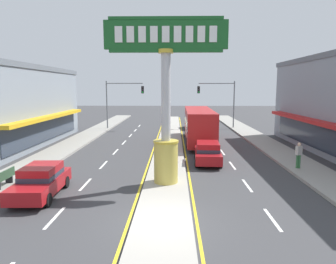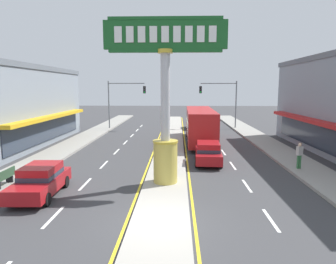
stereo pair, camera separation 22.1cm
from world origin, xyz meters
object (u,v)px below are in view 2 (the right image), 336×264
at_px(traffic_light_right_side, 223,96).
at_px(pedestrian_near_kerb, 299,154).
at_px(sedan_mid_left_lane, 41,180).
at_px(traffic_light_left_side, 122,96).
at_px(bus_near_right_lane, 200,124).
at_px(district_sign, 165,107).
at_px(street_bench, 4,177).
at_px(sedan_far_right_lane, 208,152).
at_px(sedan_near_left_lane, 194,123).

relative_size(traffic_light_right_side, pedestrian_near_kerb, 3.69).
xyz_separation_m(traffic_light_right_side, sedan_mid_left_lane, (-12.57, -25.49, -3.46)).
bearing_deg(traffic_light_left_side, bus_near_right_lane, -44.95).
relative_size(district_sign, street_bench, 5.52).
height_order(traffic_light_left_side, sedan_far_right_lane, traffic_light_left_side).
xyz_separation_m(traffic_light_right_side, sedan_far_right_lane, (-3.59, -18.58, -3.46)).
xyz_separation_m(bus_near_right_lane, street_bench, (-11.37, -14.36, -1.22)).
distance_m(bus_near_right_lane, sedan_far_right_lane, 8.44).
bearing_deg(sedan_far_right_lane, sedan_mid_left_lane, -142.45).
relative_size(traffic_light_right_side, street_bench, 3.88).
xyz_separation_m(bus_near_right_lane, sedan_mid_left_lane, (-8.99, -15.28, -1.08)).
xyz_separation_m(district_sign, sedan_far_right_lane, (2.84, 4.94, -3.55)).
distance_m(traffic_light_left_side, sedan_mid_left_lane, 24.77).
distance_m(traffic_light_left_side, sedan_far_right_lane, 20.21).
distance_m(district_sign, traffic_light_right_side, 24.39).
bearing_deg(sedan_far_right_lane, traffic_light_right_side, 79.07).
height_order(district_sign, sedan_mid_left_lane, district_sign).
relative_size(traffic_light_left_side, street_bench, 3.88).
bearing_deg(bus_near_right_lane, pedestrian_near_kerb, -61.27).
distance_m(sedan_near_left_lane, pedestrian_near_kerb, 21.34).
xyz_separation_m(sedan_far_right_lane, sedan_mid_left_lane, (-8.98, -6.91, 0.00)).
bearing_deg(street_bench, bus_near_right_lane, 51.63).
bearing_deg(sedan_near_left_lane, sedan_mid_left_lane, -109.37).
bearing_deg(sedan_near_left_lane, sedan_far_right_lane, -90.01).
distance_m(district_sign, sedan_mid_left_lane, 7.36).
xyz_separation_m(traffic_light_right_side, street_bench, (-14.95, -24.57, -3.60)).
bearing_deg(traffic_light_left_side, sedan_near_left_lane, 6.32).
bearing_deg(sedan_near_left_lane, street_bench, -114.77).
distance_m(bus_near_right_lane, sedan_mid_left_lane, 17.76).
distance_m(bus_near_right_lane, sedan_near_left_lane, 10.34).
relative_size(district_sign, sedan_far_right_lane, 2.01).
bearing_deg(traffic_light_right_side, bus_near_right_lane, -109.35).
relative_size(sedan_far_right_lane, street_bench, 2.74).
xyz_separation_m(traffic_light_left_side, sedan_near_left_lane, (9.27, 1.03, -3.46)).
height_order(bus_near_right_lane, sedan_mid_left_lane, bus_near_right_lane).
distance_m(district_sign, pedestrian_near_kerb, 9.56).
bearing_deg(district_sign, sedan_mid_left_lane, -162.27).
height_order(traffic_light_right_side, pedestrian_near_kerb, traffic_light_right_side).
relative_size(traffic_light_left_side, sedan_near_left_lane, 1.44).
bearing_deg(street_bench, district_sign, 6.98).
relative_size(district_sign, sedan_near_left_lane, 2.05).
bearing_deg(traffic_light_left_side, sedan_far_right_lane, -62.27).
bearing_deg(bus_near_right_lane, traffic_light_right_side, 70.65).
xyz_separation_m(sedan_near_left_lane, street_bench, (-11.37, -24.64, -0.14)).
bearing_deg(sedan_far_right_lane, pedestrian_near_kerb, -18.85).
bearing_deg(sedan_near_left_lane, traffic_light_left_side, -173.68).
distance_m(sedan_mid_left_lane, street_bench, 2.56).
height_order(traffic_light_right_side, sedan_near_left_lane, traffic_light_right_side).
xyz_separation_m(bus_near_right_lane, pedestrian_near_kerb, (5.65, -10.30, -0.74)).
bearing_deg(traffic_light_left_side, street_bench, -95.08).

